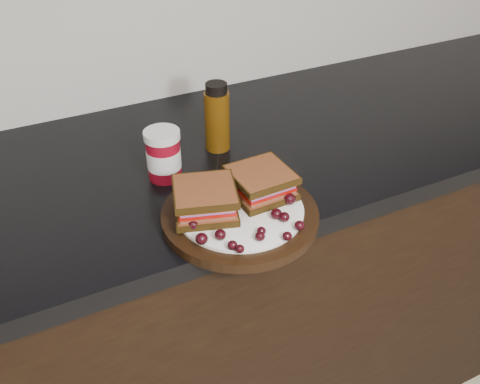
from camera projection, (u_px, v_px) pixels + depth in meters
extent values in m
cube|color=black|center=(121.00, 339.00, 1.32)|extent=(3.96, 0.58, 0.86)
cube|color=black|center=(92.00, 191.00, 1.06)|extent=(3.98, 0.60, 0.04)
cylinder|color=black|center=(240.00, 215.00, 0.95)|extent=(0.28, 0.28, 0.02)
ellipsoid|color=black|center=(202.00, 239.00, 0.86)|extent=(0.02, 0.02, 0.02)
ellipsoid|color=black|center=(220.00, 235.00, 0.87)|extent=(0.02, 0.02, 0.02)
ellipsoid|color=black|center=(232.00, 245.00, 0.85)|extent=(0.02, 0.02, 0.02)
ellipsoid|color=black|center=(240.00, 249.00, 0.84)|extent=(0.01, 0.01, 0.01)
ellipsoid|color=black|center=(260.00, 236.00, 0.87)|extent=(0.02, 0.02, 0.02)
ellipsoid|color=black|center=(261.00, 231.00, 0.88)|extent=(0.02, 0.02, 0.01)
ellipsoid|color=black|center=(287.00, 236.00, 0.87)|extent=(0.02, 0.02, 0.02)
ellipsoid|color=black|center=(300.00, 226.00, 0.89)|extent=(0.02, 0.02, 0.02)
ellipsoid|color=black|center=(284.00, 217.00, 0.91)|extent=(0.02, 0.02, 0.02)
ellipsoid|color=black|center=(276.00, 214.00, 0.91)|extent=(0.02, 0.02, 0.02)
ellipsoid|color=black|center=(290.00, 199.00, 0.95)|extent=(0.02, 0.02, 0.02)
ellipsoid|color=black|center=(276.00, 196.00, 0.96)|extent=(0.02, 0.02, 0.02)
ellipsoid|color=black|center=(280.00, 192.00, 0.97)|extent=(0.02, 0.02, 0.02)
ellipsoid|color=black|center=(263.00, 181.00, 1.00)|extent=(0.02, 0.02, 0.01)
ellipsoid|color=black|center=(202.00, 194.00, 0.97)|extent=(0.01, 0.01, 0.01)
ellipsoid|color=black|center=(214.00, 204.00, 0.94)|extent=(0.02, 0.02, 0.02)
ellipsoid|color=black|center=(190.00, 210.00, 0.92)|extent=(0.02, 0.02, 0.02)
ellipsoid|color=black|center=(202.00, 213.00, 0.92)|extent=(0.02, 0.02, 0.02)
ellipsoid|color=black|center=(193.00, 225.00, 0.89)|extent=(0.02, 0.02, 0.02)
ellipsoid|color=black|center=(196.00, 195.00, 0.96)|extent=(0.02, 0.02, 0.02)
ellipsoid|color=black|center=(210.00, 209.00, 0.93)|extent=(0.02, 0.02, 0.02)
ellipsoid|color=black|center=(205.00, 213.00, 0.92)|extent=(0.02, 0.02, 0.02)
cylinder|color=maroon|center=(164.00, 155.00, 1.04)|extent=(0.09, 0.09, 0.10)
cylinder|color=#492B07|center=(217.00, 117.00, 1.12)|extent=(0.07, 0.07, 0.15)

